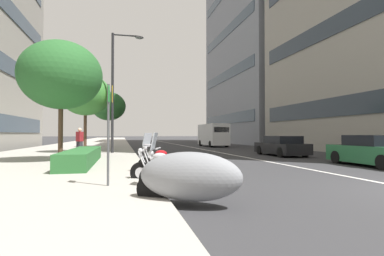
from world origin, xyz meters
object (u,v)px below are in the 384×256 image
delivery_van_ahead (213,135)px  street_tree_by_lamp_post (61,75)px  motorcycle_under_tarp (189,177)px  car_approaching_light (373,152)px  car_mid_block_traffic (281,146)px  motorcycle_mid_row (164,164)px  pedestrian_on_plaza (80,142)px  street_tree_mid_sidewalk (85,95)px  street_tree_far_plaza (109,106)px  motorcycle_far_end_row (181,174)px  motorcycle_nearest_camera (165,170)px  parking_sign_by_curb (108,124)px  street_lamp_with_banners (117,82)px

delivery_van_ahead → street_tree_by_lamp_post: (-17.40, 13.05, 2.89)m
motorcycle_under_tarp → delivery_van_ahead: size_ratio=0.40×
car_approaching_light → street_tree_by_lamp_post: size_ratio=0.74×
car_approaching_light → car_mid_block_traffic: 6.80m
motorcycle_mid_row → pedestrian_on_plaza: bearing=-27.7°
street_tree_by_lamp_post → pedestrian_on_plaza: (3.59, -0.40, -3.27)m
motorcycle_under_tarp → street_tree_mid_sidewalk: (16.74, 3.85, 3.67)m
street_tree_mid_sidewalk → street_tree_by_lamp_post: bearing=177.5°
car_approaching_light → street_tree_far_plaza: size_ratio=0.76×
motorcycle_under_tarp → motorcycle_far_end_row: bearing=-65.9°
motorcycle_mid_row → street_tree_by_lamp_post: street_tree_by_lamp_post is taller
motorcycle_nearest_camera → delivery_van_ahead: size_ratio=0.35×
parking_sign_by_curb → delivery_van_ahead: bearing=-22.8°
motorcycle_under_tarp → motorcycle_nearest_camera: bearing=-58.3°
car_approaching_light → pedestrian_on_plaza: (7.80, 13.41, 0.34)m
motorcycle_under_tarp → parking_sign_by_curb: bearing=-20.5°
street_tree_mid_sidewalk → street_tree_far_plaza: size_ratio=1.00×
street_tree_far_plaza → car_mid_block_traffic: bearing=-139.8°
motorcycle_mid_row → car_mid_block_traffic: (7.91, -8.92, 0.18)m
motorcycle_nearest_camera → delivery_van_ahead: delivery_van_ahead is taller
motorcycle_far_end_row → street_tree_by_lamp_post: street_tree_by_lamp_post is taller
street_tree_mid_sidewalk → pedestrian_on_plaza: bearing=-178.5°
car_mid_block_traffic → delivery_van_ahead: (14.83, 0.13, 0.75)m
pedestrian_on_plaza → motorcycle_mid_row: bearing=139.9°
motorcycle_under_tarp → car_approaching_light: size_ratio=0.52×
motorcycle_far_end_row → parking_sign_by_curb: bearing=3.1°
motorcycle_mid_row → car_approaching_light: size_ratio=0.42×
motorcycle_under_tarp → parking_sign_by_curb: 2.76m
motorcycle_nearest_camera → street_lamp_with_banners: (12.69, 1.54, 4.61)m
motorcycle_far_end_row → street_lamp_with_banners: street_lamp_with_banners is taller
motorcycle_under_tarp → motorcycle_nearest_camera: motorcycle_nearest_camera is taller
motorcycle_far_end_row → pedestrian_on_plaza: size_ratio=1.30×
car_mid_block_traffic → street_lamp_with_banners: street_lamp_with_banners is taller
motorcycle_nearest_camera → motorcycle_mid_row: motorcycle_mid_row is taller
motorcycle_under_tarp → motorcycle_nearest_camera: size_ratio=1.12×
street_tree_by_lamp_post → street_tree_far_plaza: street_tree_by_lamp_post is taller
motorcycle_under_tarp → motorcycle_mid_row: 4.25m
motorcycle_nearest_camera → delivery_van_ahead: bearing=-87.7°
motorcycle_far_end_row → parking_sign_by_curb: (0.43, 1.77, 1.24)m
car_mid_block_traffic → street_tree_by_lamp_post: size_ratio=0.75×
delivery_van_ahead → street_lamp_with_banners: (-11.55, 10.53, 3.65)m
motorcycle_mid_row → delivery_van_ahead: (22.75, -8.79, 0.94)m
motorcycle_far_end_row → delivery_van_ahead: bearing=-92.1°
street_tree_by_lamp_post → pedestrian_on_plaza: bearing=-6.4°
pedestrian_on_plaza → street_lamp_with_banners: bearing=-106.7°
motorcycle_mid_row → street_lamp_with_banners: (11.19, 1.74, 4.59)m
delivery_van_ahead → street_lamp_with_banners: bearing=135.6°
parking_sign_by_curb → motorcycle_far_end_row: bearing=-103.7°
car_approaching_light → parking_sign_by_curb: size_ratio=1.69×
car_mid_block_traffic → street_tree_mid_sidewalk: (4.58, 12.87, 3.64)m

